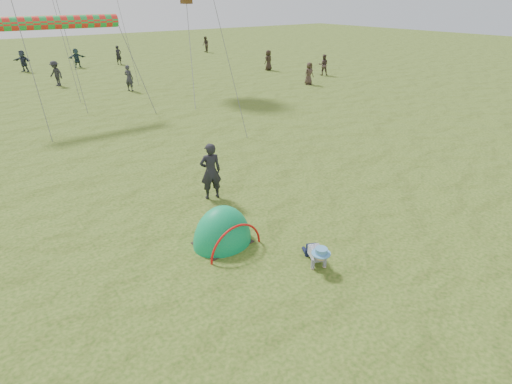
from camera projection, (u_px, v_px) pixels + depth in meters
ground at (303, 265)px, 9.82m from camera, size 140.00×140.00×0.00m
crawling_toddler at (317, 254)px, 9.70m from camera, size 0.87×1.00×0.64m
popup_tent at (223, 242)px, 10.71m from camera, size 1.73×1.46×2.13m
standing_adult at (211, 171)px, 12.68m from camera, size 0.78×0.61×1.87m
crowd_person_0 at (129, 78)px, 27.50m from camera, size 0.70×0.76×1.74m
crowd_person_3 at (56, 73)px, 29.05m from camera, size 1.12×1.32×1.77m
crowd_person_5 at (77, 58)px, 36.63m from camera, size 1.60×0.64×1.68m
crowd_person_7 at (323, 65)px, 33.01m from camera, size 1.03×0.98×1.66m
crowd_person_10 at (309, 73)px, 29.52m from camera, size 0.78×0.51×1.60m
crowd_person_11 at (23, 61)px, 34.53m from camera, size 1.46×1.62×1.79m
crowd_person_12 at (119, 55)px, 38.23m from camera, size 0.73×0.59×1.73m
crowd_person_13 at (206, 44)px, 46.53m from camera, size 0.78×0.94×1.77m
crowd_person_16 at (268, 60)px, 35.24m from camera, size 0.94×0.73×1.71m
rainbow_tube_kite at (60, 22)px, 19.42m from camera, size 5.56×0.64×0.64m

